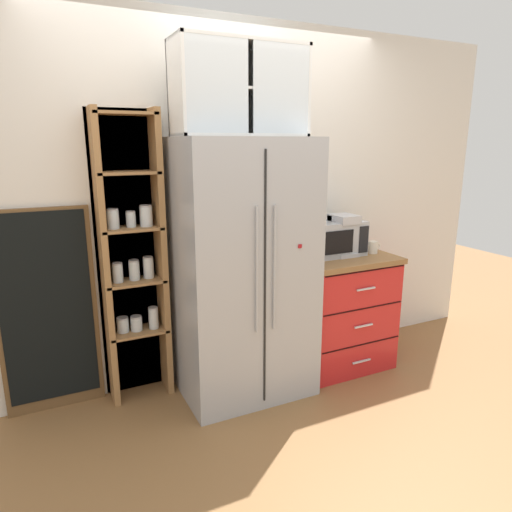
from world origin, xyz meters
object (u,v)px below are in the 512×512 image
coffee_maker (341,235)px  bottle_green (344,240)px  mug_cream (373,247)px  mug_sage (339,248)px  refrigerator (243,270)px  microwave (332,238)px  chalkboard_menu (48,312)px  bottle_clear (345,241)px

coffee_maker → bottle_green: coffee_maker is taller
mug_cream → mug_sage: mug_cream is taller
refrigerator → microwave: refrigerator is taller
mug_sage → chalkboard_menu: bearing=173.2°
coffee_maker → mug_cream: (0.25, -0.07, -0.11)m
mug_sage → refrigerator: bearing=-175.7°
chalkboard_menu → mug_sage: bearing=-6.8°
refrigerator → bottle_clear: 0.84m
mug_sage → chalkboard_menu: (-2.06, 0.24, -0.26)m
coffee_maker → microwave: bearing=142.2°
coffee_maker → refrigerator: bearing=-177.5°
coffee_maker → mug_sage: coffee_maker is taller
coffee_maker → mug_sage: 0.12m
bottle_green → microwave: bearing=125.1°
mug_sage → bottle_clear: 0.11m
refrigerator → mug_cream: 1.09m
coffee_maker → mug_sage: (0.00, 0.03, -0.11)m
microwave → mug_sage: bearing=-16.6°
coffee_maker → bottle_clear: coffee_maker is taller
microwave → bottle_green: bearing=-54.9°
chalkboard_menu → mug_cream: bearing=-8.4°
bottle_green → coffee_maker: bearing=90.0°
coffee_maker → bottle_green: (0.00, -0.03, -0.03)m
coffee_maker → mug_cream: size_ratio=2.88×
chalkboard_menu → bottle_green: bearing=-8.4°
microwave → mug_sage: microwave is taller
mug_cream → bottle_green: 0.27m
microwave → mug_cream: bearing=-20.1°
bottle_green → chalkboard_menu: 2.11m
microwave → mug_sage: 0.10m
microwave → coffee_maker: bearing=-37.8°
refrigerator → chalkboard_menu: refrigerator is taller
refrigerator → coffee_maker: 0.85m
coffee_maker → chalkboard_menu: (-2.06, 0.27, -0.37)m
bottle_clear → chalkboard_menu: bearing=171.1°
mug_cream → chalkboard_menu: chalkboard_menu is taller
refrigerator → bottle_clear: size_ratio=6.66×
mug_cream → mug_sage: size_ratio=0.88×
mug_cream → chalkboard_menu: bearing=171.6°
microwave → chalkboard_menu: 2.05m
mug_sage → bottle_green: 0.10m
mug_sage → bottle_clear: bearing=-91.3°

